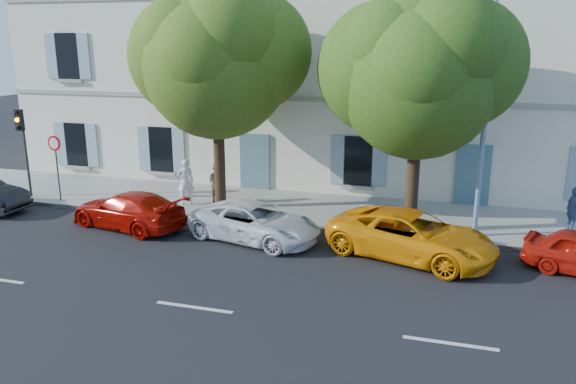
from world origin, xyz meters
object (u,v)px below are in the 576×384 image
(pedestrian_b, at_px, (216,182))
(pedestrian_a, at_px, (185,182))
(road_sign, at_px, (56,154))
(pedestrian_c, at_px, (574,212))
(car_red_coupe, at_px, (128,210))
(traffic_light, at_px, (22,134))
(street_lamp, at_px, (487,96))
(tree_right, at_px, (419,79))
(car_yellow_supercar, at_px, (411,235))
(car_white_coupe, at_px, (255,222))
(tree_left, at_px, (216,65))

(pedestrian_b, bearing_deg, pedestrian_a, 35.05)
(road_sign, relative_size, pedestrian_c, 1.56)
(pedestrian_a, bearing_deg, road_sign, -25.36)
(car_red_coupe, distance_m, traffic_light, 6.37)
(car_red_coupe, relative_size, street_lamp, 0.54)
(tree_right, distance_m, road_sign, 13.96)
(car_yellow_supercar, height_order, pedestrian_a, pedestrian_a)
(traffic_light, distance_m, road_sign, 1.68)
(tree_right, xyz_separation_m, pedestrian_c, (5.04, 0.86, -4.13))
(pedestrian_c, bearing_deg, car_white_coupe, 95.29)
(car_yellow_supercar, relative_size, traffic_light, 1.41)
(car_white_coupe, distance_m, tree_left, 5.96)
(car_white_coupe, height_order, car_yellow_supercar, car_yellow_supercar)
(tree_right, bearing_deg, road_sign, -179.58)
(traffic_light, height_order, pedestrian_b, traffic_light)
(tree_left, bearing_deg, pedestrian_c, 0.47)
(car_yellow_supercar, xyz_separation_m, tree_left, (-7.28, 2.77, 4.72))
(road_sign, height_order, pedestrian_a, road_sign)
(car_red_coupe, xyz_separation_m, road_sign, (-4.20, 1.81, 1.39))
(street_lamp, relative_size, pedestrian_c, 4.78)
(car_white_coupe, height_order, tree_right, tree_right)
(traffic_light, relative_size, pedestrian_c, 2.13)
(traffic_light, height_order, road_sign, traffic_light)
(pedestrian_a, bearing_deg, car_white_coupe, 109.37)
(tree_left, distance_m, pedestrian_c, 12.92)
(pedestrian_b, height_order, pedestrian_c, pedestrian_c)
(car_red_coupe, relative_size, tree_left, 0.53)
(car_yellow_supercar, xyz_separation_m, tree_right, (-0.18, 2.01, 4.42))
(street_lamp, bearing_deg, car_white_coupe, -164.94)
(pedestrian_a, bearing_deg, pedestrian_b, 176.90)
(pedestrian_c, bearing_deg, road_sign, 82.62)
(tree_left, bearing_deg, car_yellow_supercar, -20.84)
(car_red_coupe, relative_size, car_white_coupe, 0.99)
(car_yellow_supercar, xyz_separation_m, pedestrian_a, (-8.73, 2.80, 0.34))
(car_white_coupe, relative_size, street_lamp, 0.55)
(pedestrian_b, bearing_deg, car_yellow_supercar, 158.93)
(pedestrian_a, xyz_separation_m, pedestrian_b, (1.00, 0.63, -0.10))
(pedestrian_c, bearing_deg, tree_left, 80.13)
(traffic_light, bearing_deg, tree_right, 0.13)
(car_red_coupe, distance_m, car_white_coupe, 4.63)
(road_sign, bearing_deg, street_lamp, 0.21)
(pedestrian_a, bearing_deg, car_red_coupe, 36.88)
(car_red_coupe, xyz_separation_m, car_white_coupe, (4.63, 0.02, -0.02))
(road_sign, distance_m, pedestrian_a, 5.23)
(car_white_coupe, xyz_separation_m, car_yellow_supercar, (4.97, -0.13, 0.09))
(car_white_coupe, relative_size, tree_left, 0.53)
(traffic_light, bearing_deg, pedestrian_c, 2.54)
(road_sign, relative_size, pedestrian_b, 1.65)
(car_white_coupe, relative_size, tree_right, 0.56)
(car_white_coupe, xyz_separation_m, pedestrian_b, (-2.76, 3.30, 0.33))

